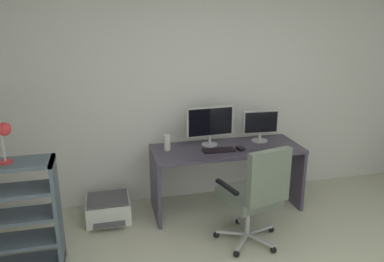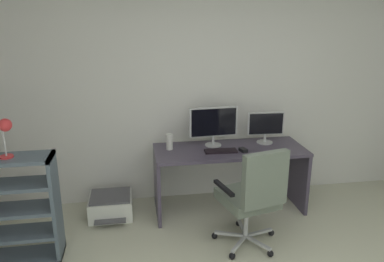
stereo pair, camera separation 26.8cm
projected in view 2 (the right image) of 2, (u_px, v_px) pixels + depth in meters
wall_back at (212, 87)px, 4.32m from camera, size 5.43×0.10×2.63m
desk at (229, 164)px, 4.12m from camera, size 1.63×0.63×0.72m
monitor_main at (213, 123)px, 4.09m from camera, size 0.54×0.18×0.43m
monitor_secondary at (266, 125)px, 4.19m from camera, size 0.41×0.18×0.35m
keyboard at (221, 151)px, 3.97m from camera, size 0.35×0.15×0.02m
computer_mouse at (243, 150)px, 3.98m from camera, size 0.08×0.11×0.03m
desktop_speaker at (170, 142)px, 4.02m from camera, size 0.07×0.07×0.17m
office_chair at (253, 194)px, 3.39m from camera, size 0.63×0.67×1.01m
desk_lamp at (5, 130)px, 3.05m from camera, size 0.13×0.11×0.33m
printer at (111, 205)px, 4.09m from camera, size 0.46×0.49×0.24m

